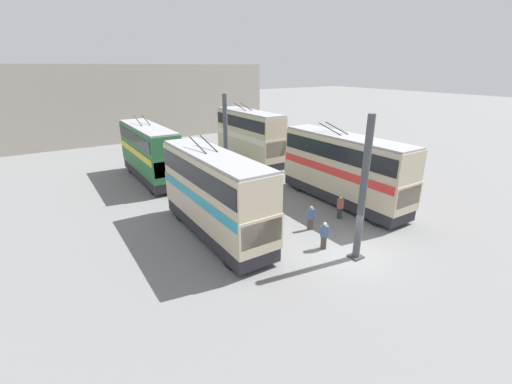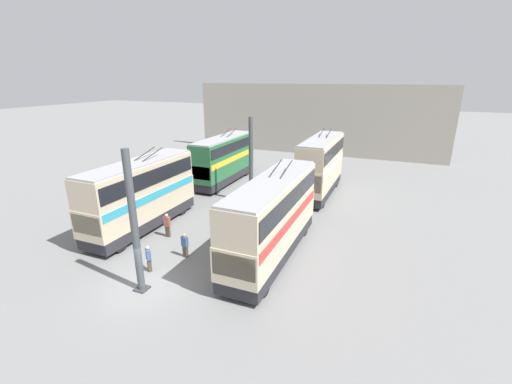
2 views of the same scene
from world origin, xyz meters
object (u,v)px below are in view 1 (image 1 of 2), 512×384
(bus_right_mid, at_px, (149,150))
(bus_left_near, at_px, (344,166))
(bus_right_near, at_px, (215,191))
(person_by_left_row, at_px, (340,207))
(person_aisle_foreground, at_px, (324,235))
(oil_drum, at_px, (273,182))
(person_aisle_midway, at_px, (311,217))
(person_by_right_row, at_px, (257,215))
(bus_left_far, at_px, (250,134))

(bus_right_mid, bearing_deg, bus_left_near, -141.83)
(bus_right_near, height_order, person_by_left_row, bus_right_near)
(bus_right_near, height_order, person_aisle_foreground, bus_right_near)
(bus_right_near, bearing_deg, oil_drum, -56.18)
(bus_right_near, relative_size, oil_drum, 11.37)
(person_aisle_midway, bearing_deg, person_by_left_row, -73.52)
(person_by_right_row, relative_size, oil_drum, 2.00)
(bus_left_near, height_order, bus_right_mid, bus_left_near)
(bus_left_far, xyz_separation_m, oil_drum, (-7.34, 2.27, -2.65))
(person_by_left_row, relative_size, person_by_right_row, 0.92)
(person_aisle_foreground, bearing_deg, oil_drum, 19.16)
(bus_right_mid, xyz_separation_m, person_by_left_row, (-15.09, -8.06, -1.93))
(bus_right_near, distance_m, person_by_left_row, 8.63)
(person_aisle_foreground, bearing_deg, bus_right_near, 82.03)
(person_aisle_foreground, bearing_deg, bus_left_near, -14.26)
(bus_right_near, xyz_separation_m, person_by_right_row, (-0.54, -2.55, -1.97))
(person_aisle_midway, xyz_separation_m, person_by_right_row, (1.93, 2.76, 0.09))
(person_aisle_foreground, relative_size, oil_drum, 1.85)
(bus_left_far, distance_m, person_aisle_midway, 16.14)
(bus_right_near, bearing_deg, bus_left_far, -38.98)
(bus_left_far, xyz_separation_m, person_aisle_midway, (-15.19, 4.98, -2.25))
(bus_right_mid, height_order, person_aisle_foreground, bus_right_mid)
(bus_right_mid, relative_size, person_by_left_row, 6.17)
(bus_left_near, relative_size, person_aisle_foreground, 6.67)
(bus_right_mid, bearing_deg, person_by_left_row, -151.89)
(bus_right_mid, xyz_separation_m, oil_drum, (-7.43, -8.02, -2.33))
(person_by_left_row, xyz_separation_m, oil_drum, (7.66, 0.04, -0.40))
(bus_left_far, relative_size, bus_right_near, 0.95)
(bus_right_near, xyz_separation_m, bus_right_mid, (12.80, -0.00, -0.13))
(bus_right_near, relative_size, person_by_right_row, 5.69)
(bus_left_far, distance_m, bus_right_mid, 10.29)
(bus_left_far, relative_size, person_by_right_row, 5.43)
(bus_right_mid, relative_size, oil_drum, 11.34)
(person_by_left_row, distance_m, person_aisle_foreground, 4.44)
(person_aisle_midway, relative_size, person_by_left_row, 0.99)
(person_by_left_row, bearing_deg, person_aisle_midway, -44.41)
(bus_left_near, height_order, person_aisle_midway, bus_left_near)
(bus_left_near, relative_size, bus_right_near, 1.09)
(person_by_left_row, relative_size, person_aisle_foreground, 0.99)
(bus_left_near, xyz_separation_m, person_by_left_row, (-2.00, 2.23, -2.03))
(person_aisle_midway, bearing_deg, person_by_right_row, 67.66)
(person_by_left_row, distance_m, person_by_right_row, 5.78)
(person_aisle_foreground, distance_m, person_by_right_row, 4.51)
(bus_left_near, distance_m, bus_right_mid, 16.65)
(bus_right_mid, distance_m, person_by_right_row, 13.71)
(person_by_left_row, distance_m, oil_drum, 7.67)
(bus_right_near, bearing_deg, bus_left_near, -91.59)
(bus_left_far, xyz_separation_m, person_by_right_row, (-13.26, 7.74, -2.17))
(bus_left_near, xyz_separation_m, bus_left_far, (13.00, 0.00, 0.22))
(bus_left_far, distance_m, person_by_left_row, 15.33)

